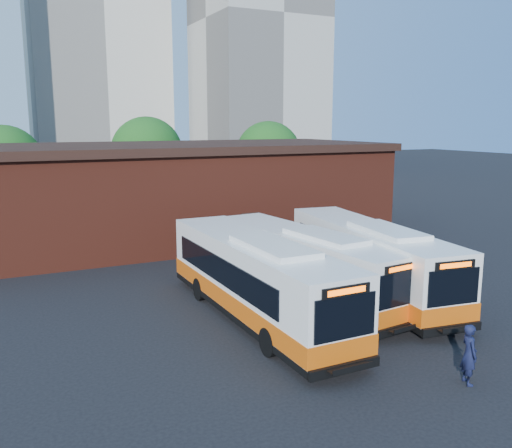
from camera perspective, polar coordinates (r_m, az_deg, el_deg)
name	(u,v)px	position (r m, az deg, el deg)	size (l,w,h in m)	color
ground	(340,340)	(20.40, 8.86, -11.93)	(220.00, 220.00, 0.00)	black
bus_midwest	(305,267)	(24.30, 5.14, -4.52)	(3.63, 11.91, 3.20)	white
bus_mideast	(256,282)	(21.65, -0.02, -6.10)	(2.73, 12.58, 3.42)	white
bus_east	(369,261)	(25.45, 11.77, -3.85)	(4.06, 12.47, 3.35)	white
transit_worker	(469,354)	(17.89, 21.51, -12.64)	(0.68, 0.45, 1.88)	#111532
depot_building	(172,190)	(37.30, -8.79, 3.52)	(28.60, 12.60, 6.40)	#602316
tree_west	(4,163)	(47.49, -24.96, 5.84)	(6.00, 6.00, 7.65)	#382314
tree_mid	(147,153)	(51.11, -11.41, 7.37)	(6.56, 6.56, 8.36)	#382314
tree_east	(268,154)	(52.27, 1.30, 7.37)	(6.24, 6.24, 7.96)	#382314
tower_right	(257,20)	(94.35, 0.16, 20.71)	(18.00, 18.00, 49.20)	#BAB6AB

